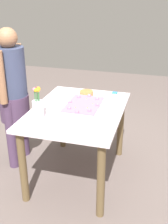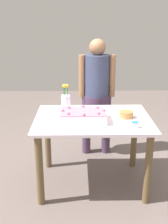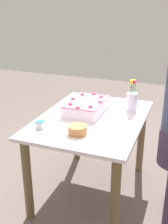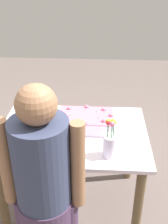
{
  "view_description": "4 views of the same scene",
  "coord_description": "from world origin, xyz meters",
  "views": [
    {
      "loc": [
        2.37,
        0.74,
        1.83
      ],
      "look_at": [
        0.08,
        0.09,
        0.77
      ],
      "focal_mm": 45.0,
      "sensor_mm": 36.0,
      "label": 1
    },
    {
      "loc": [
        0.13,
        2.68,
        1.75
      ],
      "look_at": [
        0.09,
        0.07,
        0.85
      ],
      "focal_mm": 45.0,
      "sensor_mm": 36.0,
      "label": 2
    },
    {
      "loc": [
        -2.1,
        -0.73,
        1.68
      ],
      "look_at": [
        0.04,
        0.09,
        0.78
      ],
      "focal_mm": 45.0,
      "sensor_mm": 36.0,
      "label": 3
    },
    {
      "loc": [
        0.2,
        -1.84,
        1.99
      ],
      "look_at": [
        0.08,
        0.11,
        0.88
      ],
      "focal_mm": 45.0,
      "sensor_mm": 36.0,
      "label": 4
    }
  ],
  "objects": [
    {
      "name": "serving_plate_with_slice",
      "position": [
        -0.37,
        0.29,
        0.78
      ],
      "size": [
        0.2,
        0.2,
        0.07
      ],
      "color": "white",
      "rests_on": "dining_table"
    },
    {
      "name": "ground_plane",
      "position": [
        0.0,
        0.0,
        0.0
      ],
      "size": [
        8.0,
        8.0,
        0.0
      ],
      "primitive_type": "plane",
      "color": "#655853"
    },
    {
      "name": "fruit_bowl",
      "position": [
        -0.34,
        -0.01,
        0.79
      ],
      "size": [
        0.14,
        0.14,
        0.07
      ],
      "primitive_type": "cylinder",
      "color": "#B8773F",
      "rests_on": "dining_table"
    },
    {
      "name": "person_standing",
      "position": [
        -0.08,
        -0.73,
        0.85
      ],
      "size": [
        0.45,
        0.31,
        1.49
      ],
      "rotation": [
        0.0,
        0.0,
        1.57
      ],
      "color": "#4A3451",
      "rests_on": "ground_plane"
    },
    {
      "name": "cake_knife",
      "position": [
        -0.18,
        -0.27,
        0.76
      ],
      "size": [
        0.14,
        0.15,
        0.0
      ],
      "primitive_type": "cube",
      "rotation": [
        0.0,
        0.0,
        0.82
      ],
      "color": "silver",
      "rests_on": "dining_table"
    },
    {
      "name": "dining_table",
      "position": [
        0.0,
        0.0,
        0.62
      ],
      "size": [
        1.18,
        0.86,
        0.76
      ],
      "color": "silver",
      "rests_on": "ground_plane"
    },
    {
      "name": "sheet_cake",
      "position": [
        0.1,
        0.09,
        0.81
      ],
      "size": [
        0.45,
        0.3,
        0.13
      ],
      "color": "white",
      "rests_on": "dining_table"
    },
    {
      "name": "flower_vase",
      "position": [
        0.28,
        -0.28,
        0.86
      ],
      "size": [
        0.1,
        0.1,
        0.29
      ],
      "color": "white",
      "rests_on": "dining_table"
    }
  ]
}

